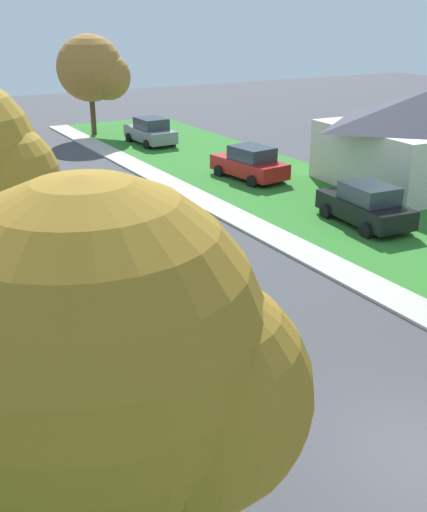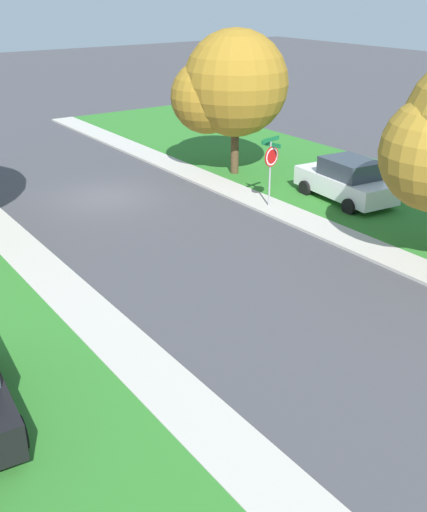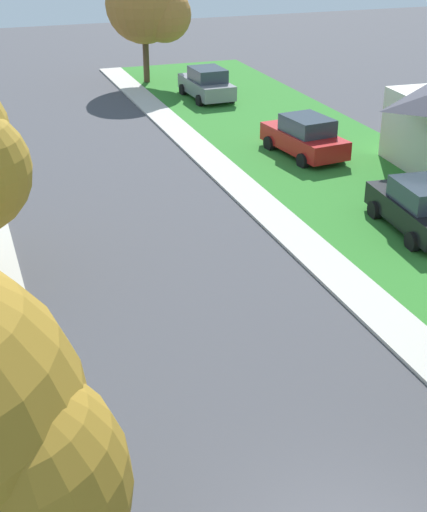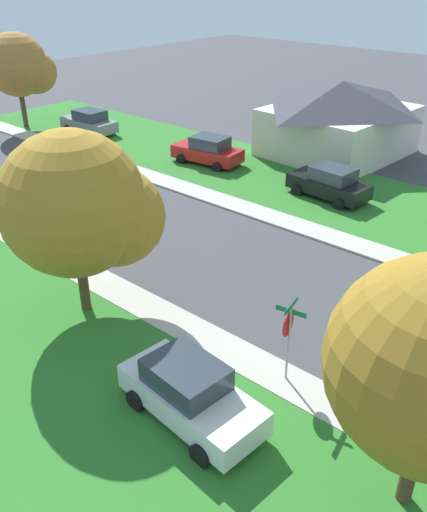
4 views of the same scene
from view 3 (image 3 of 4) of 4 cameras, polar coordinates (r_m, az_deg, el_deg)
sidewalk_east at (r=23.96m, az=6.45°, el=1.48°), size 1.40×56.00×0.10m
lawn_east at (r=26.24m, az=15.77°, el=2.83°), size 8.00×56.00×0.08m
stop_sign_far_corner at (r=14.70m, az=-14.65°, el=-7.97°), size 0.91×0.91×2.77m
car_black_driveway_right at (r=24.86m, az=15.69°, el=3.63°), size 2.32×4.44×1.76m
car_red_kerbside_mid at (r=31.66m, az=7.07°, el=9.13°), size 2.43×4.49×1.76m
car_grey_across_road at (r=41.04m, az=-0.53°, el=13.16°), size 2.15×4.36×1.76m
tree_across_left at (r=44.57m, az=-5.00°, el=18.64°), size 4.77×4.44×6.74m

